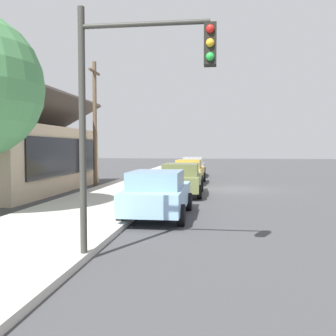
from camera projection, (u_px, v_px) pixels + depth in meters
name	position (u px, v px, depth m)	size (l,w,h in m)	color
ground_plane	(232.00, 189.00, 21.31)	(120.00, 120.00, 0.00)	#424244
sidewalk_curb	(136.00, 186.00, 22.04)	(60.00, 4.20, 0.16)	beige
car_skyblue	(158.00, 193.00, 12.67)	(4.60, 2.07, 1.59)	#8CB7E0
car_olive	(182.00, 179.00, 18.58)	(4.88, 2.14, 1.59)	olive
car_mustard	(189.00, 171.00, 24.46)	(4.43, 2.02, 1.59)	gold
car_silver	(193.00, 166.00, 30.85)	(4.92, 1.99, 1.59)	silver
storefront_building	(10.00, 157.00, 20.27)	(11.39, 6.69, 5.27)	#CCB293
traffic_light_main	(133.00, 91.00, 7.50)	(0.37, 2.79, 5.20)	#383833
utility_pole_wooden	(95.00, 122.00, 22.59)	(1.80, 0.24, 7.50)	brown
fire_hydrant_red	(156.00, 181.00, 20.74)	(0.22, 0.22, 0.71)	red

